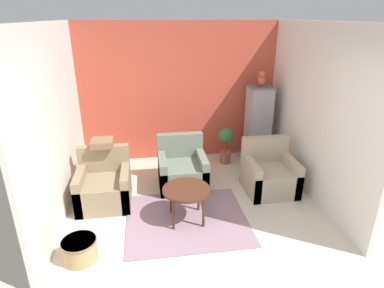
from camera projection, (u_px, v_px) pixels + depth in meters
ground_plane at (214, 274)px, 3.61m from camera, size 20.00×20.00×0.00m
wall_back_accent at (179, 93)px, 6.19m from camera, size 3.87×0.06×2.64m
wall_left at (54, 125)px, 4.38m from camera, size 0.06×3.32×2.64m
wall_right at (315, 113)px, 4.90m from camera, size 0.06×3.32×2.64m
area_rug at (187, 219)px, 4.57m from camera, size 1.70×1.48×0.01m
coffee_table at (186, 192)px, 4.41m from camera, size 0.66×0.66×0.50m
armchair_left at (104, 187)px, 4.90m from camera, size 0.78×0.78×0.84m
armchair_right at (269, 175)px, 5.27m from camera, size 0.78×0.78×0.84m
armchair_middle at (182, 170)px, 5.41m from camera, size 0.78×0.78×0.84m
birdcage at (258, 126)px, 6.21m from camera, size 0.55×0.55×1.49m
parrot at (261, 79)px, 5.88m from camera, size 0.14×0.25×0.30m
potted_plant at (226, 141)px, 6.19m from camera, size 0.31×0.28×0.72m
wicker_basket at (80, 249)px, 3.78m from camera, size 0.42×0.42×0.27m
throw_pillow at (102, 143)px, 4.93m from camera, size 0.33×0.33×0.10m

